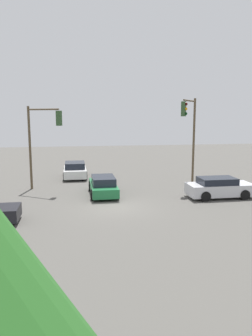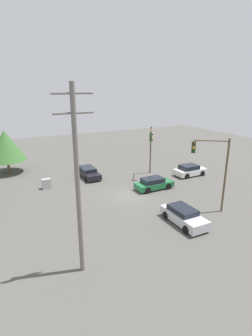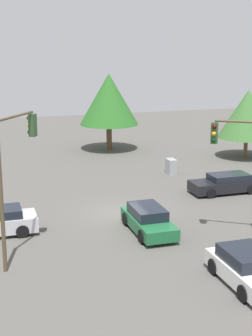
# 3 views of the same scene
# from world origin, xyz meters

# --- Properties ---
(ground_plane) EXTENTS (80.00, 80.00, 0.00)m
(ground_plane) POSITION_xyz_m (0.00, 0.00, 0.00)
(ground_plane) COLOR #54514C
(sedan_white) EXTENTS (4.11, 2.06, 1.43)m
(sedan_white) POSITION_xyz_m (-9.98, -2.38, 0.69)
(sedan_white) COLOR silver
(sedan_white) RESTS_ON ground_plane
(sedan_dark) EXTENTS (1.90, 4.72, 1.26)m
(sedan_dark) POSITION_xyz_m (2.01, -7.79, 0.62)
(sedan_dark) COLOR black
(sedan_dark) RESTS_ON ground_plane
(sedan_green) EXTENTS (4.35, 1.88, 1.34)m
(sedan_green) POSITION_xyz_m (-3.17, -0.47, 0.65)
(sedan_green) COLOR #1E6638
(sedan_green) RESTS_ON ground_plane
(traffic_signal_main) EXTENTS (2.70, 2.05, 6.88)m
(traffic_signal_main) POSITION_xyz_m (-4.85, 6.44, 4.63)
(traffic_signal_main) COLOR brown
(traffic_signal_main) RESTS_ON ground_plane
(traffic_signal_cross) EXTENTS (1.77, 2.57, 6.23)m
(traffic_signal_cross) POSITION_xyz_m (-5.36, -4.76, 4.20)
(traffic_signal_cross) COLOR brown
(traffic_signal_cross) RESTS_ON ground_plane
(electrical_cabinet) EXTENTS (0.96, 0.60, 1.14)m
(electrical_cabinet) POSITION_xyz_m (7.62, -6.17, 0.57)
(electrical_cabinet) COLOR #9EA0A3
(electrical_cabinet) RESTS_ON ground_plane
(tree_right) EXTENTS (5.32, 5.32, 6.92)m
(tree_right) POSITION_xyz_m (17.45, -4.07, 4.62)
(tree_right) COLOR brown
(tree_right) RESTS_ON ground_plane
(tree_behind) EXTENTS (4.91, 4.91, 5.77)m
(tree_behind) POSITION_xyz_m (10.98, -14.42, 3.74)
(tree_behind) COLOR brown
(tree_behind) RESTS_ON ground_plane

